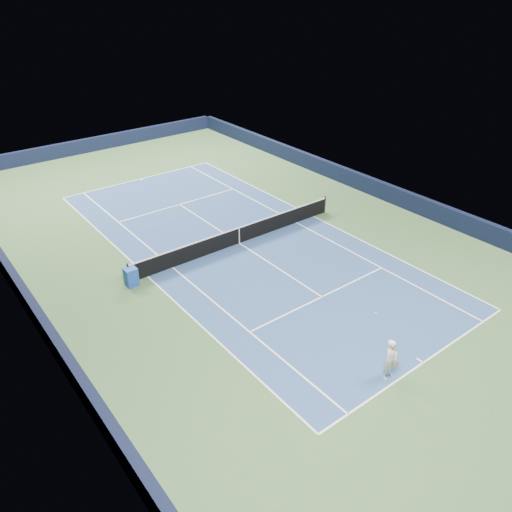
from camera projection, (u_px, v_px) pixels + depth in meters
ground at (239, 243)px, 27.02m from camera, size 40.00×40.00×0.00m
wall_far at (95, 144)px, 40.30m from camera, size 22.00×0.35×1.10m
wall_right at (374, 187)px, 32.45m from camera, size 0.35×40.00×1.10m
wall_left at (32, 307)px, 21.03m from camera, size 0.35×40.00×1.10m
court_surface at (239, 243)px, 27.01m from camera, size 10.97×23.77×0.01m
baseline_far at (140, 179)px, 35.14m from camera, size 10.97×0.08×0.00m
baseline_near at (423, 363)px, 18.88m from camera, size 10.97×0.08×0.00m
sideline_doubles_right at (313, 216)px, 29.90m from camera, size 0.08×23.77×0.00m
sideline_doubles_left at (148, 276)px, 24.12m from camera, size 0.08×23.77×0.00m
sideline_singles_right at (296, 222)px, 29.18m from camera, size 0.08×23.77×0.00m
sideline_singles_left at (173, 267)px, 24.84m from camera, size 0.08×23.77×0.00m
service_line_far at (180, 204)px, 31.39m from camera, size 8.23×0.08×0.00m
service_line_near at (322, 297)px, 22.63m from camera, size 8.23×0.08×0.00m
center_service_line at (239, 243)px, 27.01m from camera, size 0.08×12.80×0.00m
center_mark_far at (141, 180)px, 35.04m from camera, size 0.08×0.30×0.00m
center_mark_near at (420, 360)px, 18.98m from camera, size 0.08×0.30×0.00m
tennis_net at (239, 235)px, 26.76m from camera, size 12.90×0.10×1.07m
sponsor_cube at (131, 277)px, 23.25m from camera, size 0.61×0.52×0.92m
tennis_player at (391, 359)px, 17.82m from camera, size 0.78×1.25×2.29m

